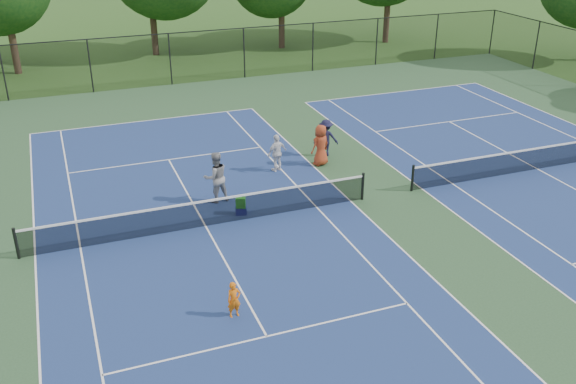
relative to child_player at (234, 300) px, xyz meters
name	(u,v)px	position (x,y,z in m)	size (l,w,h in m)	color
ground	(387,195)	(7.52, 5.25, -0.52)	(140.00, 140.00, 0.00)	#234716
court_pad	(387,195)	(7.52, 5.25, -0.52)	(36.00, 36.00, 0.01)	#28482A
tennis_court_left	(205,224)	(0.52, 5.25, -0.42)	(12.00, 23.83, 1.07)	navy
tennis_court_right	(538,167)	(14.52, 5.25, -0.42)	(12.00, 23.83, 1.07)	navy
perimeter_fence	(390,156)	(7.52, 5.25, 1.08)	(36.08, 36.08, 3.02)	black
child_player	(234,300)	(0.00, 0.00, 0.00)	(0.38, 0.25, 1.05)	orange
instructor	(216,177)	(1.40, 7.04, 0.44)	(0.93, 0.73, 1.92)	gray
bystander_a	(277,153)	(4.45, 8.92, 0.26)	(0.91, 0.38, 1.56)	silver
bystander_b	(326,138)	(6.97, 9.76, 0.29)	(1.04, 0.60, 1.62)	#171733
bystander_c	(321,145)	(6.35, 8.88, 0.35)	(0.85, 0.55, 1.74)	#97361B
ball_crate	(241,211)	(1.92, 5.71, -0.39)	(0.38, 0.30, 0.27)	navy
ball_hopper	(241,202)	(1.92, 5.71, -0.05)	(0.34, 0.28, 0.39)	green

